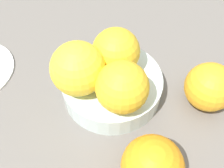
# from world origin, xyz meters

# --- Properties ---
(ground_plane) EXTENTS (1.10, 1.10, 0.02)m
(ground_plane) POSITION_xyz_m (0.00, 0.00, -0.01)
(ground_plane) COLOR #66605B
(fruit_bowl) EXTENTS (0.17, 0.17, 0.04)m
(fruit_bowl) POSITION_xyz_m (0.00, 0.00, 0.02)
(fruit_bowl) COLOR silver
(fruit_bowl) RESTS_ON ground_plane
(orange_in_bowl_0) EXTENTS (0.08, 0.08, 0.08)m
(orange_in_bowl_0) POSITION_xyz_m (-0.02, -0.01, 0.08)
(orange_in_bowl_0) COLOR yellow
(orange_in_bowl_0) RESTS_ON fruit_bowl
(orange_in_bowl_1) EXTENTS (0.08, 0.08, 0.08)m
(orange_in_bowl_1) POSITION_xyz_m (0.05, -0.02, 0.08)
(orange_in_bowl_1) COLOR yellow
(orange_in_bowl_1) RESTS_ON fruit_bowl
(orange_in_bowl_2) EXTENTS (0.08, 0.08, 0.08)m
(orange_in_bowl_2) POSITION_xyz_m (0.02, 0.05, 0.08)
(orange_in_bowl_2) COLOR yellow
(orange_in_bowl_2) RESTS_ON fruit_bowl
(orange_loose_0) EXTENTS (0.08, 0.08, 0.08)m
(orange_loose_0) POSITION_xyz_m (-0.11, 0.12, 0.04)
(orange_loose_0) COLOR #F9A823
(orange_loose_0) RESTS_ON ground_plane
(orange_loose_1) EXTENTS (0.08, 0.08, 0.08)m
(orange_loose_1) POSITION_xyz_m (0.06, 0.15, 0.04)
(orange_loose_1) COLOR orange
(orange_loose_1) RESTS_ON ground_plane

